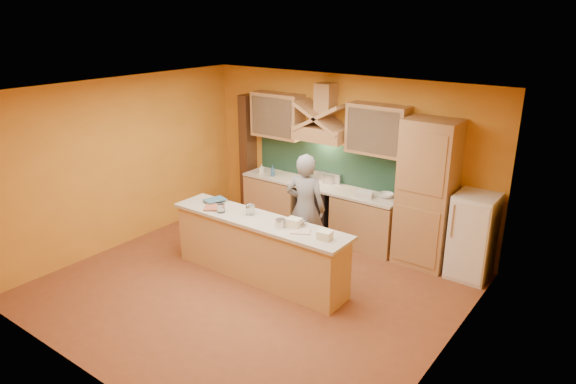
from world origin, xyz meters
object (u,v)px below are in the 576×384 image
Objects in this scene: stove at (319,209)px; kitchen_scale at (281,224)px; mixing_bowl at (296,223)px; fridge at (473,236)px; person at (305,208)px.

kitchen_scale is (0.63, -1.95, 0.54)m from stove.
fridge is at bearing 42.49° from mixing_bowl.
person is 7.16× the size of mixing_bowl.
fridge is 0.74× the size of person.
mixing_bowl is (0.14, 0.18, -0.02)m from kitchen_scale.
person is at bearing 96.19° from kitchen_scale.
fridge is 11.78× the size of kitchen_scale.
person reaches higher than fridge.
kitchen_scale reaches higher than stove.
person reaches higher than kitchen_scale.
mixing_bowl is (0.36, -0.75, 0.10)m from person.
person is at bearing -156.08° from fridge.
kitchen_scale is 0.45× the size of mixing_bowl.
fridge is 2.86m from kitchen_scale.
stove is at bearing 100.69° from kitchen_scale.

